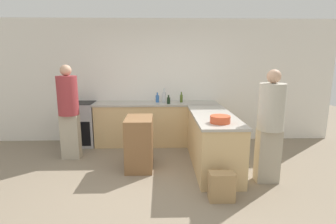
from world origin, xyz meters
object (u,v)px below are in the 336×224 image
object	(u,v)px
range_oven	(81,124)
paper_bag	(222,186)
person_at_peninsula	(270,123)
island_table	(139,143)
water_bottle_blue	(157,98)
person_by_range	(69,109)
wine_bottle_dark	(169,100)
mixing_bowl	(220,119)
vinegar_bottle_clear	(164,97)
olive_oil_bottle	(181,98)

from	to	relation	value
range_oven	paper_bag	world-z (taller)	range_oven
person_at_peninsula	paper_bag	size ratio (longest dim) A/B	4.38
island_table	water_bottle_blue	size ratio (longest dim) A/B	4.21
range_oven	person_by_range	world-z (taller)	person_by_range
wine_bottle_dark	range_oven	bearing A→B (deg)	175.96
range_oven	mixing_bowl	bearing A→B (deg)	-35.25
range_oven	vinegar_bottle_clear	xyz separation A→B (m)	(1.80, 0.03, 0.58)
mixing_bowl	island_table	bearing A→B (deg)	155.99
mixing_bowl	wine_bottle_dark	size ratio (longest dim) A/B	1.63
vinegar_bottle_clear	person_at_peninsula	world-z (taller)	person_at_peninsula
paper_bag	mixing_bowl	bearing A→B (deg)	82.31
vinegar_bottle_clear	paper_bag	distance (m)	2.66
person_by_range	person_at_peninsula	size ratio (longest dim) A/B	1.03
person_at_peninsula	person_by_range	bearing A→B (deg)	162.27
paper_bag	vinegar_bottle_clear	bearing A→B (deg)	106.62
vinegar_bottle_clear	olive_oil_bottle	xyz separation A→B (m)	(0.37, 0.01, -0.03)
water_bottle_blue	paper_bag	world-z (taller)	water_bottle_blue
mixing_bowl	person_at_peninsula	bearing A→B (deg)	-1.38
island_table	person_at_peninsula	size ratio (longest dim) A/B	0.52
vinegar_bottle_clear	person_by_range	xyz separation A→B (m)	(-1.77, -0.82, -0.10)
olive_oil_bottle	person_at_peninsula	distance (m)	2.22
person_by_range	vinegar_bottle_clear	bearing A→B (deg)	24.94
mixing_bowl	person_by_range	world-z (taller)	person_by_range
wine_bottle_dark	paper_bag	xyz separation A→B (m)	(0.63, -2.26, -0.80)
person_by_range	person_at_peninsula	world-z (taller)	person_by_range
olive_oil_bottle	mixing_bowl	bearing A→B (deg)	-77.23
mixing_bowl	olive_oil_bottle	bearing A→B (deg)	102.77
olive_oil_bottle	person_by_range	bearing A→B (deg)	-158.68
olive_oil_bottle	person_by_range	world-z (taller)	person_by_range
mixing_bowl	olive_oil_bottle	distance (m)	1.92
olive_oil_bottle	paper_bag	size ratio (longest dim) A/B	0.58
island_table	person_at_peninsula	distance (m)	2.12
mixing_bowl	paper_bag	bearing A→B (deg)	-97.69
island_table	paper_bag	world-z (taller)	island_table
range_oven	mixing_bowl	size ratio (longest dim) A/B	3.14
wine_bottle_dark	mixing_bowl	bearing A→B (deg)	-67.43
wine_bottle_dark	island_table	bearing A→B (deg)	-114.90
range_oven	water_bottle_blue	bearing A→B (deg)	1.87
olive_oil_bottle	vinegar_bottle_clear	bearing A→B (deg)	-178.05
island_table	person_by_range	bearing A→B (deg)	159.82
person_by_range	person_at_peninsula	distance (m)	3.47
island_table	mixing_bowl	distance (m)	1.46
water_bottle_blue	paper_bag	xyz separation A→B (m)	(0.87, -2.44, -0.81)
range_oven	paper_bag	distance (m)	3.48
water_bottle_blue	person_by_range	distance (m)	1.83
vinegar_bottle_clear	person_at_peninsula	size ratio (longest dim) A/B	0.18
mixing_bowl	olive_oil_bottle	world-z (taller)	olive_oil_bottle
range_oven	vinegar_bottle_clear	world-z (taller)	vinegar_bottle_clear
olive_oil_bottle	paper_bag	bearing A→B (deg)	-81.80
vinegar_bottle_clear	water_bottle_blue	xyz separation A→B (m)	(-0.15, 0.03, -0.04)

